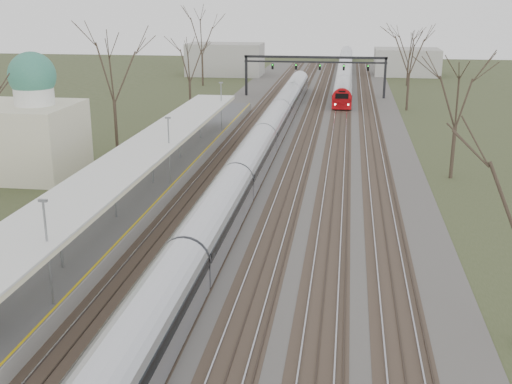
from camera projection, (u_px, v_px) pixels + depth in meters
track_bed at (298, 140)px, 67.38m from camera, size 24.00×160.00×0.22m
platform at (166, 177)px, 51.97m from camera, size 3.50×69.00×1.00m
canopy at (147, 148)px, 46.69m from camera, size 4.10×50.00×3.11m
dome_building at (18, 132)px, 53.22m from camera, size 10.00×8.00×10.30m
signal_gantry at (315, 64)px, 94.34m from camera, size 21.00×0.59×6.08m
tree_west_far at (112, 68)px, 60.78m from camera, size 5.50×5.50×11.33m
tree_east_far at (458, 91)px, 51.09m from camera, size 5.00×5.00×10.30m
train_near at (263, 140)px, 60.52m from camera, size 2.62×90.21×3.05m
train_far at (345, 69)px, 118.84m from camera, size 2.62×75.21×3.05m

